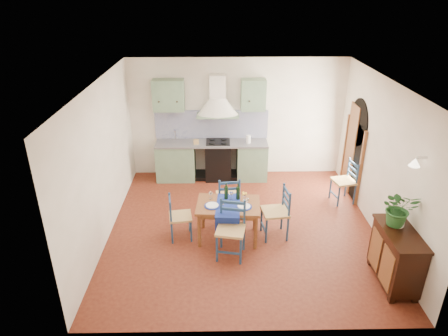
{
  "coord_description": "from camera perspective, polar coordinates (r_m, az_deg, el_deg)",
  "views": [
    {
      "loc": [
        -0.46,
        -6.46,
        4.31
      ],
      "look_at": [
        -0.34,
        0.3,
        1.14
      ],
      "focal_mm": 32.0,
      "sensor_mm": 36.0,
      "label": 1
    }
  ],
  "objects": [
    {
      "name": "chair_far",
      "position": [
        7.78,
        0.63,
        -4.23
      ],
      "size": [
        0.49,
        0.49,
        0.95
      ],
      "color": "navy",
      "rests_on": "ground"
    },
    {
      "name": "left_wall",
      "position": [
        7.37,
        -16.96,
        0.74
      ],
      "size": [
        0.04,
        5.0,
        2.8
      ],
      "primitive_type": "cube",
      "color": "white",
      "rests_on": "ground"
    },
    {
      "name": "ceiling",
      "position": [
        6.65,
        3.07,
        12.02
      ],
      "size": [
        5.0,
        5.0,
        0.01
      ],
      "primitive_type": "cube",
      "color": "silver",
      "rests_on": "back_wall"
    },
    {
      "name": "floor",
      "position": [
        7.78,
        2.6,
        -8.53
      ],
      "size": [
        5.0,
        5.0,
        0.0
      ],
      "primitive_type": "plane",
      "color": "#49170F",
      "rests_on": "ground"
    },
    {
      "name": "back_wall",
      "position": [
        9.34,
        -0.99,
        4.69
      ],
      "size": [
        5.0,
        0.96,
        2.8
      ],
      "color": "white",
      "rests_on": "ground"
    },
    {
      "name": "chair_left",
      "position": [
        7.31,
        -6.49,
        -6.96
      ],
      "size": [
        0.45,
        0.45,
        0.86
      ],
      "color": "navy",
      "rests_on": "ground"
    },
    {
      "name": "dining_table",
      "position": [
        7.17,
        0.64,
        -5.75
      ],
      "size": [
        1.17,
        0.89,
        1.03
      ],
      "color": "brown",
      "rests_on": "ground"
    },
    {
      "name": "chair_spare",
      "position": [
        8.81,
        16.91,
        -1.82
      ],
      "size": [
        0.51,
        0.51,
        0.92
      ],
      "color": "navy",
      "rests_on": "ground"
    },
    {
      "name": "chair_right",
      "position": [
        7.35,
        7.57,
        -6.26
      ],
      "size": [
        0.51,
        0.51,
        0.98
      ],
      "color": "navy",
      "rests_on": "ground"
    },
    {
      "name": "sideboard",
      "position": [
        6.78,
        23.36,
        -11.37
      ],
      "size": [
        0.5,
        1.05,
        0.94
      ],
      "color": "black",
      "rests_on": "ground"
    },
    {
      "name": "potted_plant",
      "position": [
        6.56,
        23.76,
        -5.29
      ],
      "size": [
        0.58,
        0.52,
        0.58
      ],
      "primitive_type": "imported",
      "rotation": [
        0.0,
        0.0,
        -0.15
      ],
      "color": "#245725",
      "rests_on": "sideboard"
    },
    {
      "name": "right_wall",
      "position": [
        7.94,
        20.96,
        1.39
      ],
      "size": [
        0.26,
        5.0,
        2.8
      ],
      "color": "white",
      "rests_on": "ground"
    },
    {
      "name": "chair_near",
      "position": [
        6.81,
        1.02,
        -8.71
      ],
      "size": [
        0.55,
        0.55,
        1.0
      ],
      "color": "navy",
      "rests_on": "ground"
    }
  ]
}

